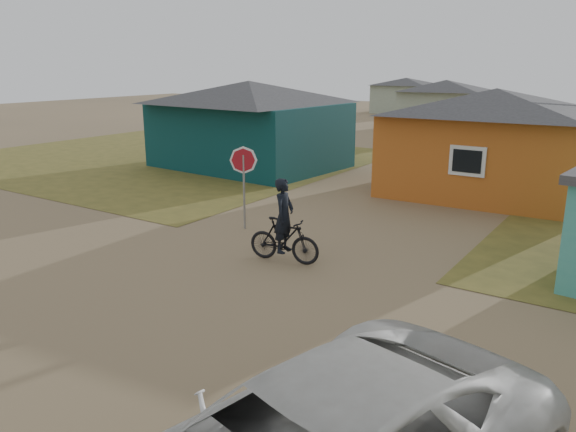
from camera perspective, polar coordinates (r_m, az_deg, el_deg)
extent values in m
plane|color=#866E4D|center=(11.86, -10.96, -8.79)|extent=(120.00, 120.00, 0.00)
cube|color=olive|center=(30.34, -12.77, 5.84)|extent=(20.00, 18.00, 0.00)
cube|color=#093133|center=(26.83, -3.92, 8.22)|extent=(8.40, 6.54, 3.00)
pyramid|color=#343436|center=(26.66, -4.00, 12.48)|extent=(8.93, 7.08, 1.00)
cube|color=#BD5E1D|center=(22.47, 19.92, 5.97)|extent=(7.21, 6.24, 3.00)
pyramid|color=#343436|center=(22.27, 20.38, 10.92)|extent=(7.72, 6.76, 0.90)
cube|color=silver|center=(19.55, 17.75, 5.34)|extent=(1.20, 0.06, 1.00)
cube|color=black|center=(19.52, 17.72, 5.33)|extent=(0.95, 0.04, 0.75)
cube|color=#98A48D|center=(43.95, 15.60, 10.31)|extent=(6.49, 5.60, 2.80)
pyramid|color=#343436|center=(43.85, 15.78, 12.65)|extent=(7.04, 6.15, 0.80)
cube|color=#98A48D|center=(57.95, 11.82, 11.56)|extent=(5.75, 5.28, 2.70)
pyramid|color=#343436|center=(57.87, 11.91, 13.24)|extent=(6.28, 5.81, 0.70)
cylinder|color=gray|center=(16.55, -4.48, 2.41)|extent=(0.06, 0.06, 2.22)
imported|color=black|center=(13.86, -0.41, -2.46)|extent=(1.92, 0.81, 1.12)
imported|color=black|center=(13.68, -0.41, 0.04)|extent=(0.54, 0.73, 1.84)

